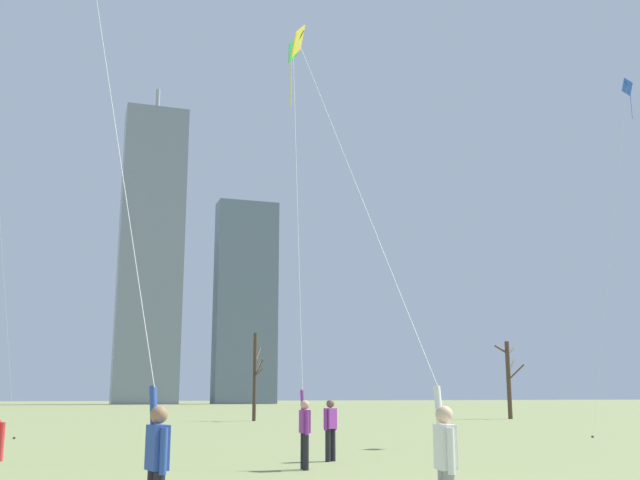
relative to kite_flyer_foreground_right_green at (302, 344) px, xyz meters
The scene contains 9 objects.
kite_flyer_foreground_right_green is the anchor object (origin of this frame).
kite_flyer_foreground_left_teal 8.99m from the kite_flyer_foreground_right_green, 124.08° to the right, with size 2.43×9.20×17.40m.
kite_flyer_midfield_center_yellow 9.24m from the kite_flyer_foreground_right_green, 97.25° to the right, with size 0.60×8.22×10.67m.
bystander_strolling_midfield 2.53m from the kite_flyer_foreground_right_green, 39.03° to the left, with size 0.44×0.35×1.62m.
distant_kite_low_near_trees_blue 19.19m from the kite_flyer_foreground_right_green, 19.27° to the left, with size 1.03×3.30×14.82m.
bare_tree_center 38.95m from the kite_flyer_foreground_right_green, 50.07° to the left, with size 2.66×2.86×5.62m.
bare_tree_right_of_center 32.06m from the kite_flyer_foreground_right_green, 78.84° to the left, with size 0.89×3.09×5.89m.
skyline_wide_slab 125.31m from the kite_flyer_foreground_right_green, 78.22° to the left, with size 11.77×5.28×38.88m.
skyline_tall_tower 124.63m from the kite_flyer_foreground_right_green, 86.71° to the left, with size 11.74×6.76×60.66m.
Camera 1 is at (-5.54, -10.81, 1.76)m, focal length 41.72 mm.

